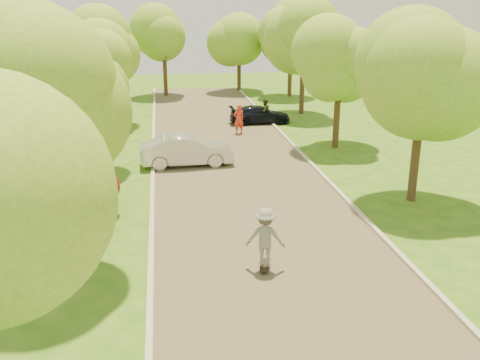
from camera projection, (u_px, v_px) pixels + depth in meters
ground at (280, 265)px, 16.99m from camera, size 100.00×100.00×0.00m
road at (242, 185)px, 24.50m from camera, size 8.00×60.00×0.01m
curb_left at (152, 188)px, 23.92m from camera, size 0.18×60.00×0.12m
curb_right at (327, 180)px, 25.05m from camera, size 0.18×60.00×0.12m
street_sign at (101, 187)px, 19.45m from camera, size 0.55×0.06×2.17m
red_shrub at (93, 186)px, 20.93m from camera, size 1.70×1.70×1.95m
tree_l_mida at (63, 103)px, 15.43m from camera, size 4.71×4.60×7.39m
tree_l_midb at (91, 76)px, 25.88m from camera, size 4.30×4.20×6.62m
tree_l_far at (114, 43)px, 35.05m from camera, size 4.92×4.80×7.79m
tree_r_mida at (430, 67)px, 20.94m from camera, size 5.13×5.00×7.95m
tree_r_midb at (343, 62)px, 29.54m from camera, size 4.51×4.40×7.01m
tree_r_far at (307, 34)px, 38.73m from camera, size 5.33×5.20×8.34m
tree_bg_a at (91, 39)px, 42.28m from camera, size 5.12×5.00×7.72m
tree_bg_b at (294, 33)px, 46.47m from camera, size 5.12×5.00×7.95m
tree_bg_c at (166, 39)px, 46.97m from camera, size 4.92×4.80×7.33m
tree_bg_d at (241, 33)px, 49.74m from camera, size 5.12×5.00×7.72m
silver_sedan at (187, 151)px, 27.29m from camera, size 4.81×1.86×1.56m
dark_sedan at (260, 115)px, 37.05m from camera, size 4.21×1.72×1.22m
longboard at (265, 265)px, 16.74m from camera, size 0.53×1.01×0.11m
skateboarder at (265, 237)px, 16.44m from camera, size 1.37×1.01×1.89m
person_striped at (239, 119)px, 33.97m from camera, size 0.78×0.62×1.88m
person_olive at (265, 112)px, 36.69m from camera, size 1.06×0.97×1.76m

